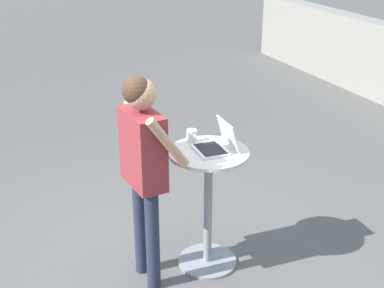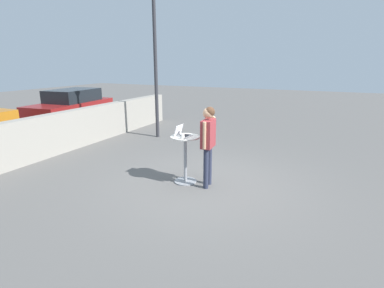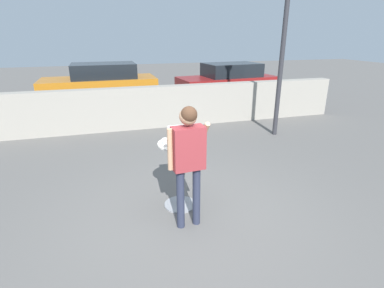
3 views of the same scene
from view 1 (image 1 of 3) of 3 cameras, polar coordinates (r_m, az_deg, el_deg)
name	(u,v)px [view 1 (image 1 of 3)]	position (r m, az deg, el deg)	size (l,w,h in m)	color
ground_plane	(161,276)	(4.63, -3.30, -13.93)	(50.00, 50.00, 0.00)	#5B5956
cafe_table	(208,199)	(4.44, 1.73, -5.92)	(0.65, 0.65, 1.07)	gray
laptop	(217,144)	(4.24, 2.65, 0.01)	(0.31, 0.32, 0.24)	silver
coffee_mug	(192,136)	(4.38, -0.02, 0.85)	(0.12, 0.09, 0.11)	white
standing_person	(143,156)	(4.03, -5.24, -1.26)	(0.58, 0.41, 1.75)	#282D42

